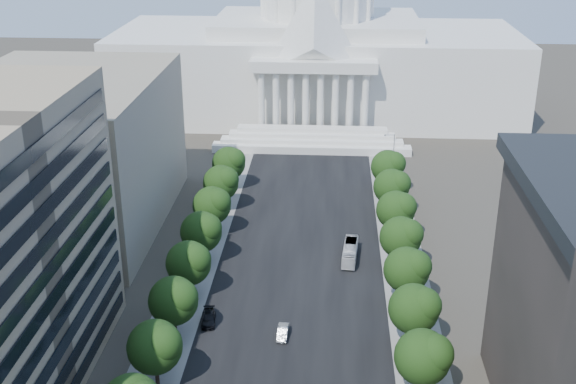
# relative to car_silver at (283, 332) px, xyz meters

# --- Properties ---
(road_asphalt) EXTENTS (30.00, 260.00, 0.01)m
(road_asphalt) POSITION_rel_car_silver_xyz_m (1.51, 29.24, -0.75)
(road_asphalt) COLOR black
(road_asphalt) RESTS_ON ground
(sidewalk_left) EXTENTS (8.00, 260.00, 0.02)m
(sidewalk_left) POSITION_rel_car_silver_xyz_m (-17.49, 29.24, -0.75)
(sidewalk_left) COLOR gray
(sidewalk_left) RESTS_ON ground
(sidewalk_right) EXTENTS (8.00, 260.00, 0.02)m
(sidewalk_right) POSITION_rel_car_silver_xyz_m (20.51, 29.24, -0.75)
(sidewalk_right) COLOR gray
(sidewalk_right) RESTS_ON ground
(capitol) EXTENTS (120.00, 56.00, 73.00)m
(capitol) POSITION_rel_car_silver_xyz_m (1.51, 124.13, 19.26)
(capitol) COLOR white
(capitol) RESTS_ON ground
(office_block_left_far) EXTENTS (38.00, 52.00, 30.00)m
(office_block_left_far) POSITION_rel_car_silver_xyz_m (-46.49, 39.24, 14.25)
(office_block_left_far) COLOR gray
(office_block_left_far) RESTS_ON ground
(tree_l_d) EXTENTS (7.79, 7.60, 9.97)m
(tree_l_d) POSITION_rel_car_silver_xyz_m (-16.15, -12.95, 5.71)
(tree_l_d) COLOR #33261C
(tree_l_d) RESTS_ON ground
(tree_l_e) EXTENTS (7.79, 7.60, 9.97)m
(tree_l_e) POSITION_rel_car_silver_xyz_m (-16.15, -0.95, 5.71)
(tree_l_e) COLOR #33261C
(tree_l_e) RESTS_ON ground
(tree_l_f) EXTENTS (7.79, 7.60, 9.97)m
(tree_l_f) POSITION_rel_car_silver_xyz_m (-16.15, 11.05, 5.71)
(tree_l_f) COLOR #33261C
(tree_l_f) RESTS_ON ground
(tree_l_g) EXTENTS (7.79, 7.60, 9.97)m
(tree_l_g) POSITION_rel_car_silver_xyz_m (-16.15, 23.05, 5.71)
(tree_l_g) COLOR #33261C
(tree_l_g) RESTS_ON ground
(tree_l_h) EXTENTS (7.79, 7.60, 9.97)m
(tree_l_h) POSITION_rel_car_silver_xyz_m (-16.15, 35.05, 5.71)
(tree_l_h) COLOR #33261C
(tree_l_h) RESTS_ON ground
(tree_l_i) EXTENTS (7.79, 7.60, 9.97)m
(tree_l_i) POSITION_rel_car_silver_xyz_m (-16.15, 47.05, 5.71)
(tree_l_i) COLOR #33261C
(tree_l_i) RESTS_ON ground
(tree_l_j) EXTENTS (7.79, 7.60, 9.97)m
(tree_l_j) POSITION_rel_car_silver_xyz_m (-16.15, 59.05, 5.71)
(tree_l_j) COLOR #33261C
(tree_l_j) RESTS_ON ground
(tree_r_d) EXTENTS (7.79, 7.60, 9.97)m
(tree_r_d) POSITION_rel_car_silver_xyz_m (19.85, -12.95, 5.71)
(tree_r_d) COLOR #33261C
(tree_r_d) RESTS_ON ground
(tree_r_e) EXTENTS (7.79, 7.60, 9.97)m
(tree_r_e) POSITION_rel_car_silver_xyz_m (19.85, -0.95, 5.71)
(tree_r_e) COLOR #33261C
(tree_r_e) RESTS_ON ground
(tree_r_f) EXTENTS (7.79, 7.60, 9.97)m
(tree_r_f) POSITION_rel_car_silver_xyz_m (19.85, 11.05, 5.71)
(tree_r_f) COLOR #33261C
(tree_r_f) RESTS_ON ground
(tree_r_g) EXTENTS (7.79, 7.60, 9.97)m
(tree_r_g) POSITION_rel_car_silver_xyz_m (19.85, 23.05, 5.71)
(tree_r_g) COLOR #33261C
(tree_r_g) RESTS_ON ground
(tree_r_h) EXTENTS (7.79, 7.60, 9.97)m
(tree_r_h) POSITION_rel_car_silver_xyz_m (19.85, 35.05, 5.71)
(tree_r_h) COLOR #33261C
(tree_r_h) RESTS_ON ground
(tree_r_i) EXTENTS (7.79, 7.60, 9.97)m
(tree_r_i) POSITION_rel_car_silver_xyz_m (19.85, 47.05, 5.71)
(tree_r_i) COLOR #33261C
(tree_r_i) RESTS_ON ground
(tree_r_j) EXTENTS (7.79, 7.60, 9.97)m
(tree_r_j) POSITION_rel_car_silver_xyz_m (19.85, 59.05, 5.71)
(tree_r_j) COLOR #33261C
(tree_r_j) RESTS_ON ground
(streetlight_c) EXTENTS (2.61, 0.44, 9.00)m
(streetlight_c) POSITION_rel_car_silver_xyz_m (21.41, -0.76, 5.07)
(streetlight_c) COLOR gray
(streetlight_c) RESTS_ON ground
(streetlight_d) EXTENTS (2.61, 0.44, 9.00)m
(streetlight_d) POSITION_rel_car_silver_xyz_m (21.41, 24.24, 5.07)
(streetlight_d) COLOR gray
(streetlight_d) RESTS_ON ground
(streetlight_e) EXTENTS (2.61, 0.44, 9.00)m
(streetlight_e) POSITION_rel_car_silver_xyz_m (21.41, 49.24, 5.07)
(streetlight_e) COLOR gray
(streetlight_e) RESTS_ON ground
(streetlight_f) EXTENTS (2.61, 0.44, 9.00)m
(streetlight_f) POSITION_rel_car_silver_xyz_m (21.41, 74.24, 5.07)
(streetlight_f) COLOR gray
(streetlight_f) RESTS_ON ground
(car_silver) EXTENTS (1.69, 4.58, 1.50)m
(car_silver) POSITION_rel_car_silver_xyz_m (0.00, 0.00, 0.00)
(car_silver) COLOR #A7AAAF
(car_silver) RESTS_ON ground
(car_dark_b) EXTENTS (2.80, 5.53, 1.54)m
(car_dark_b) POSITION_rel_car_silver_xyz_m (-11.99, 3.14, 0.02)
(car_dark_b) COLOR black
(car_dark_b) RESTS_ON ground
(city_bus) EXTENTS (3.30, 10.52, 2.88)m
(city_bus) POSITION_rel_car_silver_xyz_m (10.71, 26.20, 0.69)
(city_bus) COLOR silver
(city_bus) RESTS_ON ground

